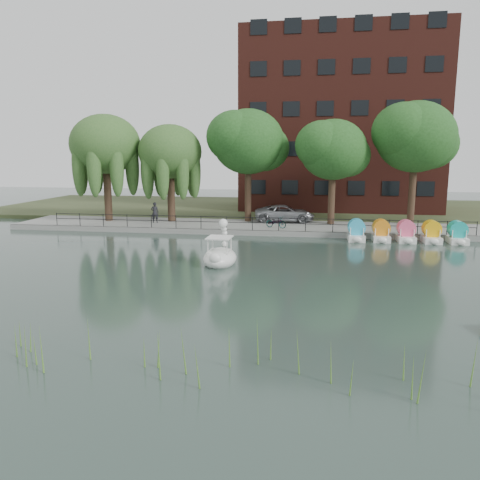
% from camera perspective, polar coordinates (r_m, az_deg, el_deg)
% --- Properties ---
extents(ground_plane, '(120.00, 120.00, 0.00)m').
position_cam_1_polar(ground_plane, '(22.83, -2.81, -4.96)').
color(ground_plane, '#3E514B').
extents(promenade, '(40.00, 6.00, 0.40)m').
position_cam_1_polar(promenade, '(38.27, 2.04, 1.59)').
color(promenade, gray).
rests_on(promenade, ground_plane).
extents(kerb, '(40.00, 0.25, 0.40)m').
position_cam_1_polar(kerb, '(35.38, 1.47, 0.87)').
color(kerb, gray).
rests_on(kerb, ground_plane).
extents(land_strip, '(60.00, 22.00, 0.36)m').
position_cam_1_polar(land_strip, '(52.08, 3.90, 3.88)').
color(land_strip, '#47512D').
rests_on(land_strip, ground_plane).
extents(railing, '(32.00, 0.05, 1.00)m').
position_cam_1_polar(railing, '(35.43, 1.52, 2.43)').
color(railing, black).
rests_on(railing, promenade).
extents(apartment_building, '(20.00, 10.07, 18.00)m').
position_cam_1_polar(apartment_building, '(51.69, 12.01, 13.83)').
color(apartment_building, '#4C1E16').
rests_on(apartment_building, land_strip).
extents(willow_left, '(5.88, 5.88, 9.01)m').
position_cam_1_polar(willow_left, '(41.90, -16.10, 11.11)').
color(willow_left, '#473323').
rests_on(willow_left, promenade).
extents(willow_mid, '(5.32, 5.32, 8.15)m').
position_cam_1_polar(willow_mid, '(40.38, -8.53, 10.55)').
color(willow_mid, '#473323').
rests_on(willow_mid, promenade).
extents(broadleaf_center, '(6.00, 6.00, 9.25)m').
position_cam_1_polar(broadleaf_center, '(39.95, 1.01, 11.83)').
color(broadleaf_center, '#473323').
rests_on(broadleaf_center, promenade).
extents(broadleaf_right, '(5.40, 5.40, 8.32)m').
position_cam_1_polar(broadleaf_right, '(39.08, 11.30, 10.68)').
color(broadleaf_right, '#473323').
rests_on(broadleaf_right, promenade).
extents(broadleaf_far, '(6.30, 6.30, 9.71)m').
position_cam_1_polar(broadleaf_far, '(40.87, 20.63, 11.63)').
color(broadleaf_far, '#473323').
rests_on(broadleaf_far, promenade).
extents(minivan, '(3.30, 6.07, 1.62)m').
position_cam_1_polar(minivan, '(40.10, 5.46, 3.40)').
color(minivan, gray).
rests_on(minivan, promenade).
extents(bicycle, '(1.21, 1.82, 1.00)m').
position_cam_1_polar(bicycle, '(36.59, 4.43, 2.27)').
color(bicycle, gray).
rests_on(bicycle, promenade).
extents(pedestrian, '(0.80, 0.62, 1.98)m').
position_cam_1_polar(pedestrian, '(39.90, -10.35, 3.51)').
color(pedestrian, black).
rests_on(pedestrian, promenade).
extents(swan_boat, '(1.86, 3.01, 2.43)m').
position_cam_1_polar(swan_boat, '(26.17, -2.44, -1.77)').
color(swan_boat, white).
rests_on(swan_boat, ground_plane).
extents(pedal_boat_row, '(7.95, 1.70, 1.40)m').
position_cam_1_polar(pedal_boat_row, '(34.76, 19.58, 0.78)').
color(pedal_boat_row, white).
rests_on(pedal_boat_row, ground_plane).
extents(reed_bank, '(24.00, 2.40, 1.20)m').
position_cam_1_polar(reed_bank, '(13.45, -2.67, -13.43)').
color(reed_bank, '#669938').
rests_on(reed_bank, ground_plane).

